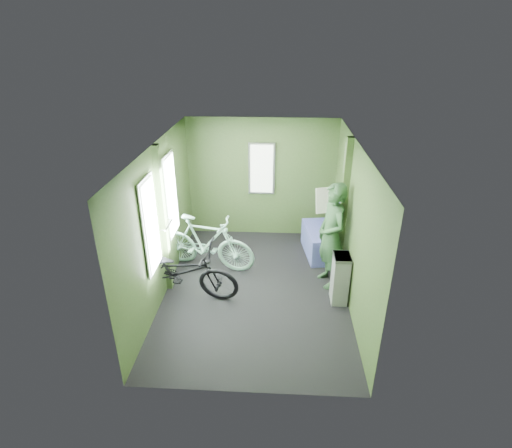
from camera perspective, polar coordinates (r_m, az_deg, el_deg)
The scene contains 6 objects.
room at distance 5.72m, azimuth -0.41°, elevation 2.78°, with size 4.00×4.02×2.31m.
bicycle_black at distance 6.34m, azimuth -10.48°, elevation -10.10°, with size 0.63×1.80×0.94m, color black.
bicycle_mint at distance 6.96m, azimuth -6.92°, elevation -6.28°, with size 0.47×1.68×1.01m, color #83BAA5.
passenger at distance 6.22m, azimuth 10.71°, elevation -1.67°, with size 0.58×0.74×1.70m.
waste_box at distance 6.06m, azimuth 11.91°, elevation -7.65°, with size 0.23×0.32×0.78m, color gray.
bench_seat at distance 7.30m, azimuth 9.54°, elevation -2.06°, with size 0.68×1.05×1.04m.
Camera 1 is at (0.30, -5.22, 3.67)m, focal length 28.00 mm.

